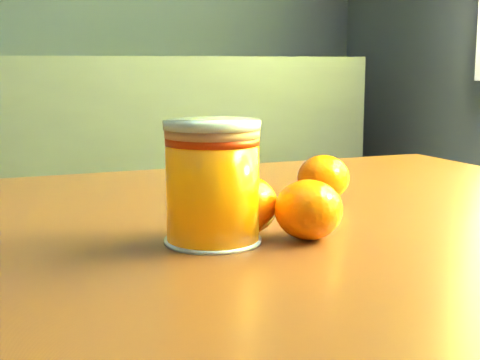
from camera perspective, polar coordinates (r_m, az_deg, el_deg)
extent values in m
cube|color=brown|center=(0.65, -1.70, -5.16)|extent=(1.07, 0.84, 0.04)
cylinder|color=orange|center=(0.56, -2.36, -0.88)|extent=(0.08, 0.08, 0.09)
cylinder|color=#DF905B|center=(0.55, -2.39, 4.04)|extent=(0.08, 0.08, 0.01)
cylinder|color=silver|center=(0.55, -2.39, 4.67)|extent=(0.08, 0.08, 0.01)
ellipsoid|color=#FF6905|center=(0.58, 0.32, -2.13)|extent=(0.07, 0.07, 0.05)
ellipsoid|color=#FF6905|center=(0.74, 7.13, 0.19)|extent=(0.07, 0.07, 0.05)
ellipsoid|color=#FF6905|center=(0.57, 5.87, -2.53)|extent=(0.08, 0.08, 0.05)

